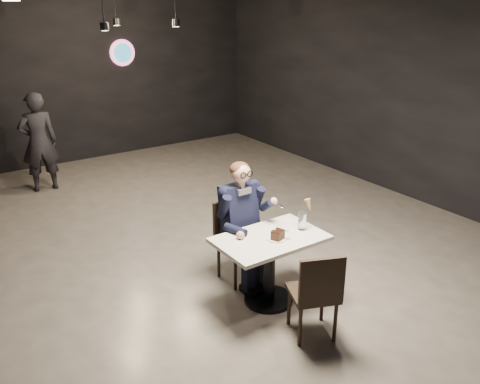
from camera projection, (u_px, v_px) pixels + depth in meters
floor at (208, 241)px, 6.71m from camera, size 9.00×9.00×0.00m
wall_sign at (122, 53)px, 9.85m from camera, size 0.50×0.06×0.50m
pendant_lights at (131, 7)px, 7.21m from camera, size 1.40×1.20×0.36m
main_table at (269, 270)px, 5.26m from camera, size 1.10×0.70×0.75m
chair_far at (239, 243)px, 5.66m from camera, size 0.42×0.46×0.92m
chair_near at (313, 291)px, 4.72m from camera, size 0.56×0.59×0.92m
seated_man at (239, 221)px, 5.56m from camera, size 0.60×0.80×1.44m
dessert_plate at (276, 238)px, 5.09m from camera, size 0.21×0.21×0.01m
cake_slice at (278, 235)px, 5.05m from camera, size 0.14×0.13×0.08m
mint_leaf at (287, 231)px, 5.06m from camera, size 0.06×0.04×0.01m
sundae_glass at (302, 221)px, 5.27m from camera, size 0.09×0.09×0.19m
wafer_cone at (309, 206)px, 5.25m from camera, size 0.08×0.08×0.14m
passerby at (39, 142)px, 8.22m from camera, size 0.62×0.44×1.63m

